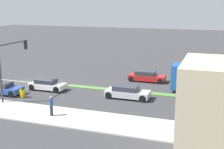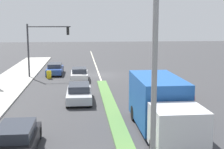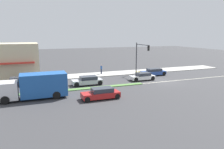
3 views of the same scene
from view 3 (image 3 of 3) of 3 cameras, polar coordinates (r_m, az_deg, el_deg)
name	(u,v)px [view 3 (image 3 of 3)]	position (r m, az deg, el deg)	size (l,w,h in m)	color
ground_plane	(43,93)	(28.85, -17.63, -4.59)	(160.00, 160.00, 0.00)	#38383A
sidewalk_right	(36,79)	(37.58, -19.28, -1.09)	(4.00, 73.00, 0.12)	#B2AFA8
lane_marking_center	(164,82)	(34.73, 13.48, -1.81)	(0.16, 60.00, 0.01)	beige
building_corner_store	(16,61)	(39.16, -23.86, 3.33)	(6.47, 7.08, 5.66)	#C6B793
traffic_signal_main	(140,53)	(38.80, 7.39, 5.51)	(4.59, 0.34, 5.60)	#333338
pedestrian	(101,69)	(39.55, -2.81, 1.45)	(0.34, 0.34, 1.67)	#282D42
warning_aframe_sign	(138,74)	(38.29, 6.77, 0.21)	(0.45, 0.53, 0.84)	yellow
delivery_truck	(36,86)	(26.33, -19.33, -2.84)	(2.44, 7.50, 2.87)	silver
sedan_silver	(87,81)	(31.76, -6.45, -1.61)	(1.83, 4.34, 1.27)	#B7BABF
van_white	(142,76)	(35.07, 7.94, -0.52)	(1.73, 3.88, 1.20)	silver
hatchback_red	(101,94)	(24.97, -2.90, -4.99)	(1.73, 4.32, 1.27)	#AD1E1E
suv_black	(18,82)	(33.58, -23.29, -1.77)	(1.82, 4.38, 1.27)	black
coupe_blue	(153,72)	(39.32, 10.76, 0.64)	(1.74, 4.38, 1.23)	#284793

